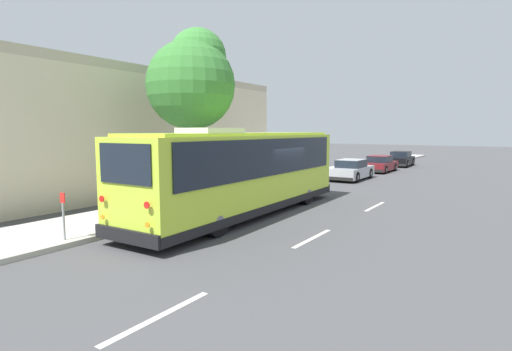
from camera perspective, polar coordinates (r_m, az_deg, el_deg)
The scene contains 14 objects.
ground_plane at distance 16.19m, azimuth 1.85°, elevation -4.86°, with size 160.00×160.00×0.00m, color #474749.
sidewalk_slab at distance 18.17m, azimuth -7.31°, elevation -3.43°, with size 80.00×3.17×0.15m, color beige.
curb_strip at distance 17.15m, azimuth -3.13°, elevation -3.98°, with size 80.00×0.14×0.15m, color #AAA69D.
shuttle_bus at distance 14.92m, azimuth -1.69°, elevation 0.90°, with size 11.33×2.94×3.26m.
parked_sedan_silver at distance 26.66m, azimuth 13.48°, elevation 0.75°, with size 4.45×1.86×1.32m.
parked_sedan_maroon at distance 32.42m, azimuth 17.27°, elevation 1.54°, with size 4.23×1.81×1.26m.
parked_sedan_black at distance 38.23m, azimuth 19.99°, elevation 2.20°, with size 4.51×1.91×1.32m.
street_tree at distance 17.52m, azimuth -9.07°, elevation 13.35°, with size 3.74×3.74×7.35m.
sign_post_near at distance 12.26m, azimuth -25.81°, elevation -5.18°, with size 0.06×0.22×1.32m.
sign_post_far at distance 12.98m, azimuth -20.71°, elevation -4.77°, with size 0.06×0.06×1.18m.
building_backdrop at distance 22.27m, azimuth -20.58°, elevation 5.36°, with size 21.30×6.33×6.21m.
lane_stripe_behind at distance 7.42m, azimuth -13.67°, elevation -18.97°, with size 2.40×0.14×0.01m, color silver.
lane_stripe_mid at distance 12.04m, azimuth 8.07°, elevation -8.87°, with size 2.40×0.14×0.01m, color silver.
lane_stripe_ahead at distance 17.52m, azimuth 16.62°, elevation -4.25°, with size 2.40×0.14×0.01m, color silver.
Camera 1 is at (-13.50, -8.37, 3.16)m, focal length 28.00 mm.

